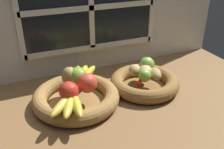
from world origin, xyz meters
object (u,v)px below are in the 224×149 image
apple_red_right (87,83)px  banana_bunch_back (81,74)px  fruit_bowl_left (76,98)px  potato_back (144,66)px  banana_bunch_front (70,104)px  apple_green_back (78,77)px  potato_large (145,71)px  lime_far (147,65)px  pear_brown (69,77)px  fruit_bowl_right (144,83)px  lime_near (144,76)px  potato_oblong (135,70)px  chili_pepper (146,76)px  potato_small (155,74)px  apple_red_front (69,91)px

apple_red_right → banana_bunch_back: size_ratio=0.46×
fruit_bowl_left → potato_back: 33.57cm
fruit_bowl_left → banana_bunch_front: 12.63cm
apple_green_back → banana_bunch_front: apple_green_back is taller
apple_red_right → potato_large: 26.88cm
lime_far → pear_brown: bearing=178.0°
fruit_bowl_right → pear_brown: bearing=171.0°
potato_back → lime_near: (-4.50, -8.13, 0.11)cm
pear_brown → potato_back: pear_brown is taller
pear_brown → potato_oblong: 28.39cm
lime_near → apple_red_right: bearing=177.0°
apple_green_back → banana_bunch_back: size_ratio=0.47×
fruit_bowl_left → chili_pepper: chili_pepper is taller
potato_large → apple_red_right: bearing=-174.6°
apple_green_back → apple_red_right: (1.76, -6.38, -0.03)cm
chili_pepper → banana_bunch_back: bearing=121.4°
banana_bunch_back → lime_near: bearing=-31.2°
pear_brown → chili_pepper: pear_brown is taller
apple_red_right → potato_small: 29.92cm
apple_green_back → pear_brown: bearing=160.3°
fruit_bowl_left → pear_brown: pear_brown is taller
potato_small → lime_far: size_ratio=1.21×
potato_oblong → potato_large: bearing=-37.9°
pear_brown → potato_small: 35.93cm
potato_oblong → apple_green_back: bearing=177.5°
potato_small → banana_bunch_front: bearing=-169.2°
banana_bunch_back → potato_oblong: bearing=-18.6°
potato_large → potato_back: size_ratio=0.88×
fruit_bowl_right → lime_far: (2.96, 3.81, 6.51)cm
apple_red_right → potato_oblong: bearing=12.8°
apple_red_front → apple_red_right: apple_red_right is taller
pear_brown → chili_pepper: size_ratio=0.56×
lime_near → lime_far: size_ratio=0.79×
apple_red_front → potato_back: bearing=14.8°
apple_green_back → chili_pepper: 28.83cm
fruit_bowl_right → apple_green_back: 29.58cm
apple_green_back → banana_bunch_front: (-7.32, -14.42, -2.23)cm
lime_far → chili_pepper: bearing=-121.7°
lime_near → potato_back: bearing=61.0°
apple_red_front → fruit_bowl_left: bearing=54.9°
pear_brown → potato_large: size_ratio=1.09×
apple_red_front → banana_bunch_back: apple_red_front is taller
apple_red_right → banana_bunch_front: bearing=-138.5°
apple_green_back → apple_red_front: (-6.09, -9.18, -0.28)cm
fruit_bowl_right → lime_far: size_ratio=4.46×
potato_oblong → pear_brown: bearing=175.4°
banana_bunch_front → apple_green_back: bearing=63.1°
potato_oblong → chili_pepper: size_ratio=0.45×
apple_green_back → apple_red_front: 11.02cm
potato_large → apple_red_front: bearing=-171.2°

